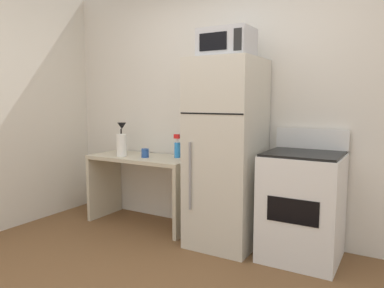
# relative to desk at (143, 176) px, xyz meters

# --- Properties ---
(wall_back_white) EXTENTS (5.00, 0.10, 2.60)m
(wall_back_white) POSITION_rel_desk_xyz_m (1.02, 0.34, 0.77)
(wall_back_white) COLOR silver
(wall_back_white) RESTS_ON ground
(desk) EXTENTS (1.19, 0.53, 0.75)m
(desk) POSITION_rel_desk_xyz_m (0.00, 0.00, 0.00)
(desk) COLOR beige
(desk) RESTS_ON ground
(desk_lamp) EXTENTS (0.14, 0.12, 0.35)m
(desk_lamp) POSITION_rel_desk_xyz_m (-0.35, 0.07, 0.46)
(desk_lamp) COLOR black
(desk_lamp) RESTS_ON desk
(spray_bottle) EXTENTS (0.06, 0.06, 0.25)m
(spray_bottle) POSITION_rel_desk_xyz_m (0.37, 0.11, 0.32)
(spray_bottle) COLOR #2D8CEA
(spray_bottle) RESTS_ON desk
(paper_towel_roll) EXTENTS (0.11, 0.11, 0.24)m
(paper_towel_roll) POSITION_rel_desk_xyz_m (-0.20, -0.11, 0.34)
(paper_towel_roll) COLOR white
(paper_towel_roll) RESTS_ON desk
(coffee_mug) EXTENTS (0.08, 0.08, 0.09)m
(coffee_mug) POSITION_rel_desk_xyz_m (0.07, -0.06, 0.27)
(coffee_mug) COLOR #264C99
(coffee_mug) RESTS_ON desk
(refrigerator) EXTENTS (0.60, 0.67, 1.73)m
(refrigerator) POSITION_rel_desk_xyz_m (1.02, -0.06, 0.34)
(refrigerator) COLOR beige
(refrigerator) RESTS_ON ground
(microwave) EXTENTS (0.46, 0.35, 0.26)m
(microwave) POSITION_rel_desk_xyz_m (1.02, -0.08, 1.33)
(microwave) COLOR #B7B7BC
(microwave) RESTS_ON refrigerator
(oven_range) EXTENTS (0.63, 0.61, 1.10)m
(oven_range) POSITION_rel_desk_xyz_m (1.72, -0.03, -0.06)
(oven_range) COLOR white
(oven_range) RESTS_ON ground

